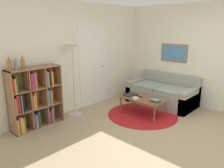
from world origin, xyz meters
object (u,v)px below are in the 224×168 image
bottle_right (23,64)px  bookshelf (34,99)px  coffee_table (143,100)px  couch (163,94)px  bowl (136,98)px  laptop (131,95)px  bottle_middle (16,65)px  floor_lamp (73,57)px  bottle_left (10,65)px

bottle_right → bookshelf: bearing=7.2°
coffee_table → bottle_right: size_ratio=4.19×
couch → bowl: couch is taller
laptop → bottle_middle: (-2.33, 0.89, 0.92)m
couch → laptop: size_ratio=4.98×
floor_lamp → coffee_table: (1.10, -1.15, -1.01)m
couch → bowl: 1.20m
bottle_left → bottle_right: bearing=-5.9°
laptop → bottle_middle: bearing=159.1°
coffee_table → bottle_left: bottle_left is taller
floor_lamp → bottle_left: bearing=176.6°
coffee_table → bottle_left: size_ratio=4.18×
bookshelf → laptop: bearing=-22.8°
coffee_table → bowl: bearing=158.0°
bookshelf → bottle_middle: bearing=175.1°
bottle_left → coffee_table: bearing=-26.6°
bowl → bottle_left: size_ratio=0.60×
laptop → bottle_left: size_ratio=1.41×
floor_lamp → bottle_right: size_ratio=6.71×
couch → bottle_right: size_ratio=7.05×
floor_lamp → couch: floor_lamp is taller
bookshelf → bottle_right: size_ratio=5.04×
bottle_middle → floor_lamp: bearing=-4.5°
bowl → bottle_middle: (-2.15, 1.18, 0.91)m
bottle_left → bottle_right: size_ratio=1.00×
bookshelf → floor_lamp: floor_lamp is taller
bookshelf → coffee_table: (2.06, -1.22, -0.23)m
couch → bottle_left: (-3.47, 1.18, 1.07)m
bottle_left → bottle_middle: bearing=8.4°
bottle_right → bowl: bearing=-29.1°
laptop → floor_lamp: bearing=144.3°
bookshelf → floor_lamp: bearing=-4.4°
bottle_left → bottle_right: 0.24m
couch → bottle_left: 3.82m
bottle_middle → bottle_left: bearing=-171.6°
bowl → coffee_table: bearing=-22.0°
bookshelf → bowl: (1.89, -1.15, -0.17)m
bookshelf → bowl: bookshelf is taller
coffee_table → bottle_right: (-2.22, 1.21, 0.98)m
coffee_table → bottle_middle: bottle_middle is taller
laptop → bookshelf: bearing=157.2°
bookshelf → bottle_left: 0.85m
bookshelf → bottle_middle: 0.78m
laptop → coffee_table: bearing=-89.5°
floor_lamp → bottle_right: (-1.11, 0.06, -0.03)m
bottle_right → couch: bearing=-19.6°
bookshelf → bottle_right: bottle_right is taller
bookshelf → bottle_left: bearing=179.3°
coffee_table → laptop: bearing=90.5°
bottle_middle → bowl: bearing=-28.6°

